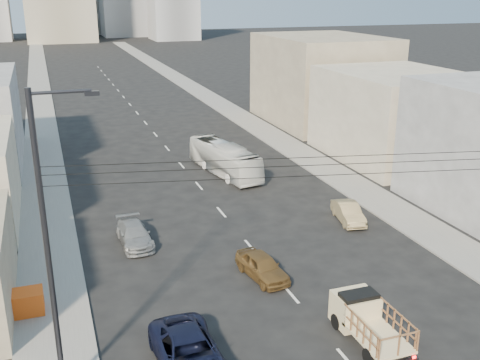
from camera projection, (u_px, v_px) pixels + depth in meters
sidewalk_left at (39, 99)px, 80.89m from camera, size 3.50×180.00×0.12m
sidewalk_right at (197, 90)px, 88.25m from camera, size 3.50×180.00×0.12m
lane_dashes at (141, 118)px, 69.39m from camera, size 0.15×104.00×0.01m
flatbed_pickup at (368, 318)px, 25.03m from camera, size 1.95×4.41×1.90m
navy_pickup at (190, 355)px, 23.08m from camera, size 2.64×5.56×1.54m
city_bus at (224, 159)px, 47.86m from camera, size 3.88×9.76×2.65m
sedan_brown at (262, 266)px, 30.65m from camera, size 2.22×4.16×1.35m
sedan_tan at (348, 213)px, 38.12m from camera, size 2.07×4.08×1.28m
sedan_grey at (135, 235)px, 34.70m from camera, size 1.97×4.46×1.27m
streetlamp_left at (50, 243)px, 19.97m from camera, size 2.36×0.25×12.00m
overhead_wires at (371, 164)px, 20.49m from camera, size 23.01×5.02×0.72m
crate_stack at (24, 303)px, 27.07m from camera, size 1.80×1.20×1.14m
bldg_right_mid at (396, 115)px, 51.88m from camera, size 11.00×14.00×8.00m
bldg_right_far at (321, 79)px, 66.01m from camera, size 12.00×16.00×10.00m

